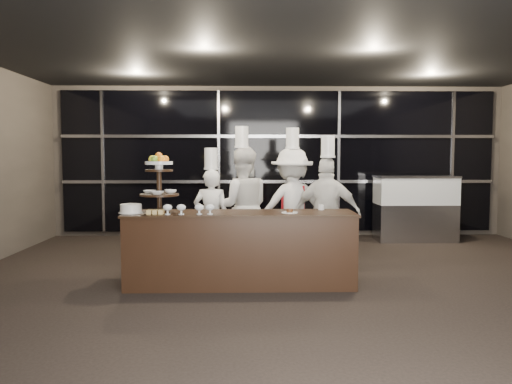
{
  "coord_description": "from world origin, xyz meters",
  "views": [
    {
      "loc": [
        -0.68,
        -5.05,
        1.63
      ],
      "look_at": [
        -0.54,
        1.4,
        1.15
      ],
      "focal_mm": 35.0,
      "sensor_mm": 36.0,
      "label": 1
    }
  ],
  "objects_px": {
    "layer_cake": "(131,209)",
    "display_case": "(415,205)",
    "buffet_counter": "(241,248)",
    "chef_b": "(242,206)",
    "chef_a": "(211,216)",
    "chef_d": "(327,212)",
    "display_stand": "(159,179)",
    "chef_c": "(292,206)"
  },
  "relations": [
    {
      "from": "layer_cake",
      "to": "display_case",
      "type": "relative_size",
      "value": 0.2
    },
    {
      "from": "buffet_counter",
      "to": "chef_b",
      "type": "xyz_separation_m",
      "value": [
        0.01,
        1.1,
        0.42
      ]
    },
    {
      "from": "chef_a",
      "to": "chef_b",
      "type": "distance_m",
      "value": 0.47
    },
    {
      "from": "chef_a",
      "to": "chef_d",
      "type": "bearing_deg",
      "value": -5.24
    },
    {
      "from": "display_stand",
      "to": "chef_d",
      "type": "xyz_separation_m",
      "value": [
        2.22,
        0.82,
        -0.52
      ]
    },
    {
      "from": "buffet_counter",
      "to": "layer_cake",
      "type": "relative_size",
      "value": 9.47
    },
    {
      "from": "display_stand",
      "to": "chef_d",
      "type": "relative_size",
      "value": 0.39
    },
    {
      "from": "layer_cake",
      "to": "chef_a",
      "type": "xyz_separation_m",
      "value": [
        0.92,
        1.02,
        -0.22
      ]
    },
    {
      "from": "layer_cake",
      "to": "chef_b",
      "type": "height_order",
      "value": "chef_b"
    },
    {
      "from": "display_case",
      "to": "chef_a",
      "type": "xyz_separation_m",
      "value": [
        -3.72,
        -2.23,
        0.07
      ]
    },
    {
      "from": "layer_cake",
      "to": "buffet_counter",
      "type": "bearing_deg",
      "value": 2.14
    },
    {
      "from": "layer_cake",
      "to": "chef_d",
      "type": "distance_m",
      "value": 2.71
    },
    {
      "from": "buffet_counter",
      "to": "display_stand",
      "type": "distance_m",
      "value": 1.33
    },
    {
      "from": "buffet_counter",
      "to": "layer_cake",
      "type": "height_order",
      "value": "layer_cake"
    },
    {
      "from": "layer_cake",
      "to": "chef_a",
      "type": "height_order",
      "value": "chef_a"
    },
    {
      "from": "buffet_counter",
      "to": "chef_b",
      "type": "height_order",
      "value": "chef_b"
    },
    {
      "from": "chef_d",
      "to": "chef_b",
      "type": "bearing_deg",
      "value": 166.95
    },
    {
      "from": "chef_b",
      "to": "display_case",
      "type": "bearing_deg",
      "value": 32.66
    },
    {
      "from": "chef_a",
      "to": "chef_d",
      "type": "distance_m",
      "value": 1.65
    },
    {
      "from": "layer_cake",
      "to": "chef_c",
      "type": "bearing_deg",
      "value": 30.46
    },
    {
      "from": "buffet_counter",
      "to": "chef_d",
      "type": "xyz_separation_m",
      "value": [
        1.22,
        0.82,
        0.35
      ]
    },
    {
      "from": "display_stand",
      "to": "chef_d",
      "type": "height_order",
      "value": "chef_d"
    },
    {
      "from": "chef_b",
      "to": "display_stand",
      "type": "bearing_deg",
      "value": -132.63
    },
    {
      "from": "layer_cake",
      "to": "display_case",
      "type": "xyz_separation_m",
      "value": [
        4.63,
        3.25,
        -0.29
      ]
    },
    {
      "from": "layer_cake",
      "to": "chef_b",
      "type": "relative_size",
      "value": 0.15
    },
    {
      "from": "display_stand",
      "to": "chef_d",
      "type": "distance_m",
      "value": 2.42
    },
    {
      "from": "display_stand",
      "to": "chef_c",
      "type": "relative_size",
      "value": 0.37
    },
    {
      "from": "chef_a",
      "to": "display_stand",
      "type": "bearing_deg",
      "value": -120.62
    },
    {
      "from": "buffet_counter",
      "to": "display_case",
      "type": "xyz_separation_m",
      "value": [
        3.29,
        3.2,
        0.22
      ]
    },
    {
      "from": "buffet_counter",
      "to": "display_case",
      "type": "bearing_deg",
      "value": 44.21
    },
    {
      "from": "chef_a",
      "to": "chef_c",
      "type": "height_order",
      "value": "chef_c"
    },
    {
      "from": "display_stand",
      "to": "display_case",
      "type": "bearing_deg",
      "value": 36.73
    },
    {
      "from": "display_stand",
      "to": "chef_a",
      "type": "height_order",
      "value": "chef_a"
    },
    {
      "from": "display_case",
      "to": "layer_cake",
      "type": "bearing_deg",
      "value": -144.93
    },
    {
      "from": "chef_a",
      "to": "chef_b",
      "type": "relative_size",
      "value": 0.85
    },
    {
      "from": "display_stand",
      "to": "layer_cake",
      "type": "height_order",
      "value": "display_stand"
    },
    {
      "from": "buffet_counter",
      "to": "chef_d",
      "type": "bearing_deg",
      "value": 33.95
    },
    {
      "from": "display_stand",
      "to": "chef_b",
      "type": "relative_size",
      "value": 0.36
    },
    {
      "from": "buffet_counter",
      "to": "chef_d",
      "type": "distance_m",
      "value": 1.51
    },
    {
      "from": "buffet_counter",
      "to": "chef_b",
      "type": "relative_size",
      "value": 1.39
    },
    {
      "from": "chef_c",
      "to": "display_case",
      "type": "bearing_deg",
      "value": 38.53
    },
    {
      "from": "chef_a",
      "to": "layer_cake",
      "type": "bearing_deg",
      "value": -131.88
    }
  ]
}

